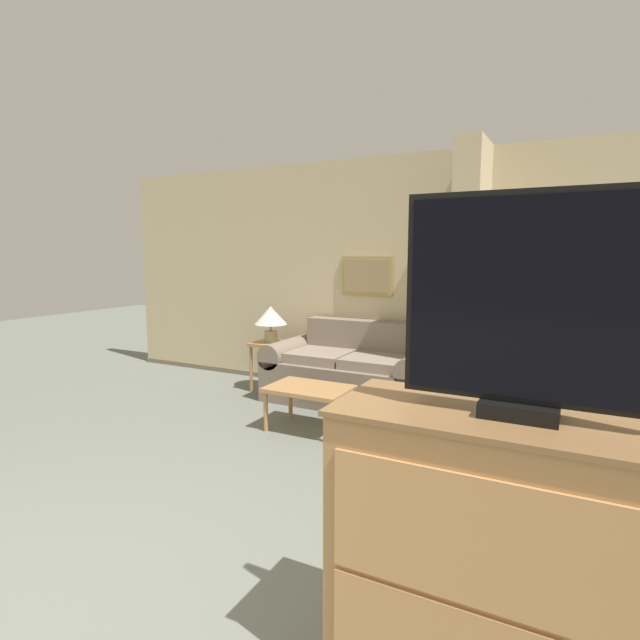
% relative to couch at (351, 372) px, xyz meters
% --- Properties ---
extents(wall_back, '(7.31, 0.16, 2.60)m').
position_rel_couch_xyz_m(wall_back, '(0.23, 0.49, 0.98)').
color(wall_back, '#CCB78E').
rests_on(wall_back, ground_plane).
extents(wall_partition_pillar, '(0.24, 0.62, 2.60)m').
position_rel_couch_xyz_m(wall_partition_pillar, '(1.16, 0.12, 0.98)').
color(wall_partition_pillar, '#CCB78E').
rests_on(wall_partition_pillar, ground_plane).
extents(couch, '(1.77, 0.84, 0.84)m').
position_rel_couch_xyz_m(couch, '(0.00, 0.00, 0.00)').
color(couch, gray).
rests_on(couch, ground_plane).
extents(coffee_table, '(0.72, 0.51, 0.39)m').
position_rel_couch_xyz_m(coffee_table, '(0.02, -0.95, 0.03)').
color(coffee_table, '#B27F4C').
rests_on(coffee_table, ground_plane).
extents(side_table, '(0.39, 0.39, 0.56)m').
position_rel_couch_xyz_m(side_table, '(-0.99, -0.01, 0.13)').
color(side_table, '#B27F4C').
rests_on(side_table, ground_plane).
extents(table_lamp, '(0.37, 0.37, 0.41)m').
position_rel_couch_xyz_m(table_lamp, '(-0.99, -0.01, 0.53)').
color(table_lamp, tan).
rests_on(table_lamp, side_table).
extents(tv_dresser, '(1.21, 0.49, 1.05)m').
position_rel_couch_xyz_m(tv_dresser, '(1.95, -3.06, 0.21)').
color(tv_dresser, '#B27F4C').
rests_on(tv_dresser, ground_plane).
extents(tv, '(0.75, 0.16, 0.72)m').
position_rel_couch_xyz_m(tv, '(1.95, -3.06, 1.09)').
color(tv, black).
rests_on(tv, tv_dresser).
extents(bed, '(1.55, 1.91, 0.53)m').
position_rel_couch_xyz_m(bed, '(2.19, -0.57, -0.05)').
color(bed, '#B27F4C').
rests_on(bed, ground_plane).
extents(backpack, '(0.28, 0.22, 0.46)m').
position_rel_couch_xyz_m(backpack, '(2.43, -0.57, 0.45)').
color(backpack, '#2D4733').
rests_on(backpack, bed).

